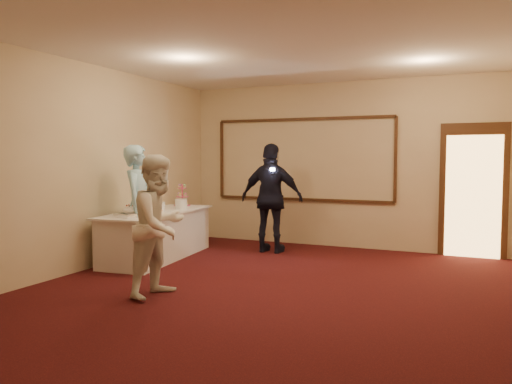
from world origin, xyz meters
TOP-DOWN VIEW (x-y plane):
  - floor at (0.00, 0.00)m, footprint 7.00×7.00m
  - room_walls at (0.00, 0.00)m, footprint 6.04×7.04m
  - wall_molding at (-0.80, 3.47)m, footprint 3.45×0.04m
  - doorway at (2.15, 3.45)m, footprint 1.05×0.07m
  - buffet_table at (-2.53, 1.28)m, footprint 1.18×2.48m
  - pavlova_tray at (-2.41, 0.47)m, footprint 0.42×0.51m
  - cupcake_stand at (-2.65, 2.23)m, footprint 0.29×0.29m
  - plate_stack_a at (-2.52, 1.33)m, footprint 0.17×0.17m
  - plate_stack_b at (-2.34, 1.69)m, footprint 0.21×0.21m
  - tart at (-2.35, 0.93)m, footprint 0.30×0.30m
  - man at (-2.41, 0.64)m, footprint 0.62×0.77m
  - woman at (-1.22, -0.54)m, footprint 0.71×0.87m
  - guest at (-1.02, 2.50)m, footprint 1.11×0.49m
  - camera_flash at (-0.94, 2.33)m, footprint 0.07×0.05m

SIDE VIEW (x-z plane):
  - floor at x=0.00m, z-range 0.00..0.00m
  - buffet_table at x=-2.53m, z-range 0.00..0.77m
  - tart at x=-2.35m, z-range 0.77..0.83m
  - woman at x=-1.22m, z-range 0.00..1.67m
  - plate_stack_a at x=-2.52m, z-range 0.77..0.91m
  - pavlova_tray at x=-2.41m, z-range 0.76..0.93m
  - plate_stack_b at x=-2.34m, z-range 0.77..0.94m
  - man at x=-2.41m, z-range 0.00..1.82m
  - cupcake_stand at x=-2.65m, z-range 0.71..1.14m
  - guest at x=-1.02m, z-range 0.00..1.88m
  - doorway at x=2.15m, z-range -0.02..2.18m
  - camera_flash at x=-0.94m, z-range 1.41..1.46m
  - wall_molding at x=-0.80m, z-range 0.83..2.38m
  - room_walls at x=0.00m, z-range 0.52..3.54m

